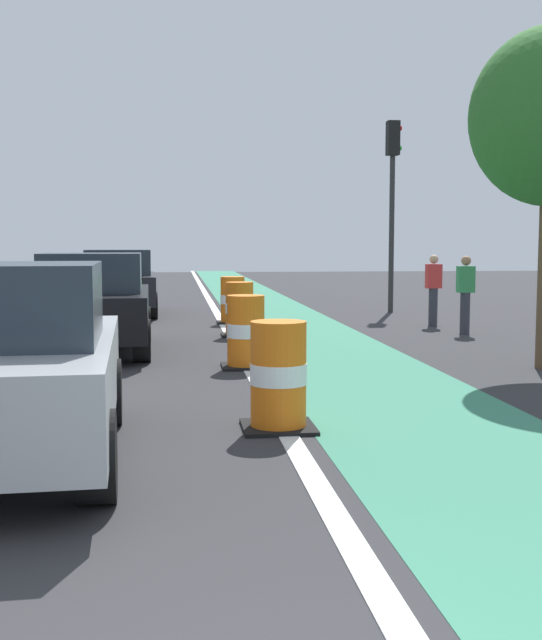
# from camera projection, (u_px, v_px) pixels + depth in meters

# --- Properties ---
(bike_lane_strip) EXTENTS (2.50, 80.00, 0.01)m
(bike_lane_strip) POSITION_uv_depth(u_px,v_px,m) (317.00, 344.00, 14.85)
(bike_lane_strip) COLOR #387F60
(bike_lane_strip) RESTS_ON ground
(lane_divider_stripe) EXTENTS (0.20, 80.00, 0.01)m
(lane_divider_stripe) POSITION_uv_depth(u_px,v_px,m) (236.00, 345.00, 14.67)
(lane_divider_stripe) COLOR silver
(lane_divider_stripe) RESTS_ON ground
(parked_sedan_nearest) EXTENTS (2.08, 4.19, 1.70)m
(parked_sedan_nearest) POSITION_uv_depth(u_px,v_px,m) (2.00, 366.00, 6.76)
(parked_sedan_nearest) COLOR #9EA0A5
(parked_sedan_nearest) RESTS_ON ground
(parked_sedan_second) EXTENTS (2.02, 4.15, 1.70)m
(parked_sedan_second) POSITION_uv_depth(u_px,v_px,m) (93.00, 304.00, 13.65)
(parked_sedan_second) COLOR black
(parked_sedan_second) RESTS_ON ground
(parked_sedan_third) EXTENTS (2.05, 4.17, 1.70)m
(parked_sedan_third) POSITION_uv_depth(u_px,v_px,m) (119.00, 283.00, 20.79)
(parked_sedan_third) COLOR black
(parked_sedan_third) RESTS_ON ground
(traffic_barrel_front) EXTENTS (0.73, 0.73, 1.09)m
(traffic_barrel_front) POSITION_uv_depth(u_px,v_px,m) (278.00, 377.00, 8.03)
(traffic_barrel_front) COLOR orange
(traffic_barrel_front) RESTS_ON ground
(traffic_barrel_mid) EXTENTS (0.73, 0.73, 1.09)m
(traffic_barrel_mid) POSITION_uv_depth(u_px,v_px,m) (246.00, 332.00, 12.03)
(traffic_barrel_mid) COLOR orange
(traffic_barrel_mid) RESTS_ON ground
(traffic_barrel_back) EXTENTS (0.73, 0.73, 1.09)m
(traffic_barrel_back) POSITION_uv_depth(u_px,v_px,m) (240.00, 310.00, 16.14)
(traffic_barrel_back) COLOR orange
(traffic_barrel_back) RESTS_ON ground
(traffic_barrel_far) EXTENTS (0.73, 0.73, 1.09)m
(traffic_barrel_far) POSITION_uv_depth(u_px,v_px,m) (233.00, 301.00, 18.73)
(traffic_barrel_far) COLOR orange
(traffic_barrel_far) RESTS_ON ground
(traffic_light_corner) EXTENTS (0.41, 0.32, 5.10)m
(traffic_light_corner) POSITION_uv_depth(u_px,v_px,m) (393.00, 182.00, 21.47)
(traffic_light_corner) COLOR #2D2D2D
(traffic_light_corner) RESTS_ON ground
(pedestrian_crossing) EXTENTS (0.34, 0.20, 1.61)m
(pedestrian_crossing) POSITION_uv_depth(u_px,v_px,m) (465.00, 292.00, 16.43)
(pedestrian_crossing) COLOR #33333D
(pedestrian_crossing) RESTS_ON ground
(pedestrian_waiting) EXTENTS (0.34, 0.20, 1.61)m
(pedestrian_waiting) POSITION_uv_depth(u_px,v_px,m) (433.00, 288.00, 18.01)
(pedestrian_waiting) COLOR #33333D
(pedestrian_waiting) RESTS_ON ground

